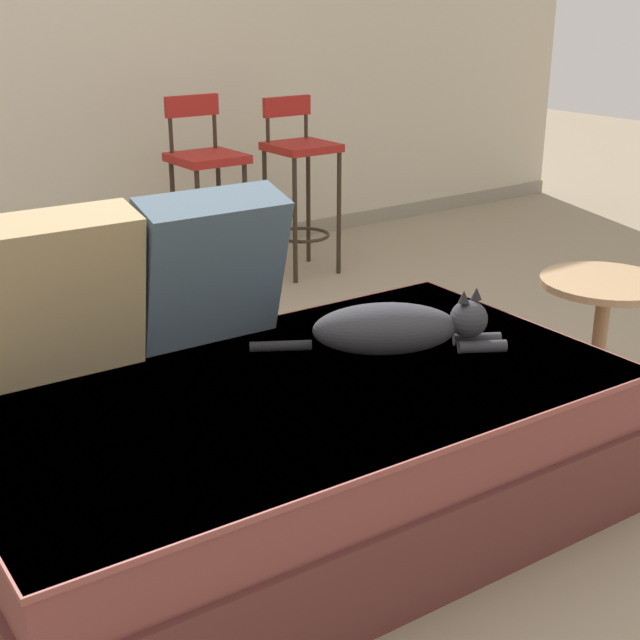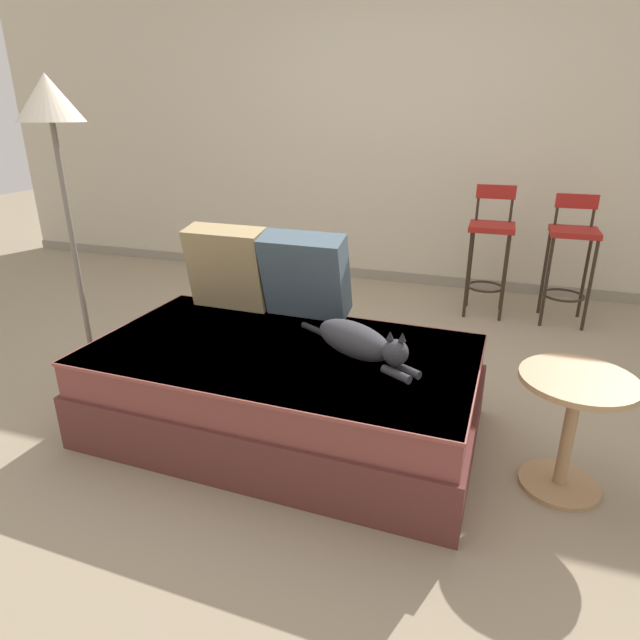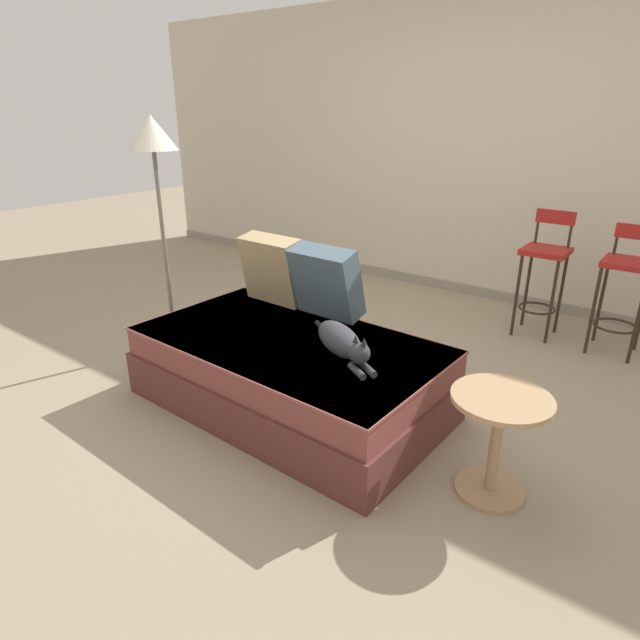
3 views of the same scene
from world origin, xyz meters
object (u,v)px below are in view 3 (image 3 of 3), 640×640
couch (289,372)px  bar_stool_by_doorway (625,281)px  bar_stool_near_window (544,265)px  side_table (497,431)px  cat (342,341)px  floor_lamp (154,156)px  throw_pillow_middle (326,282)px  throw_pillow_corner (273,269)px

couch → bar_stool_by_doorway: (1.39, 2.00, 0.32)m
bar_stool_near_window → side_table: (0.40, -2.04, -0.22)m
cat → bar_stool_by_doorway: bearing=62.5°
cat → bar_stool_by_doorway: size_ratio=0.72×
couch → floor_lamp: floor_lamp is taller
bar_stool_near_window → floor_lamp: size_ratio=0.59×
side_table → floor_lamp: bearing=175.8°
couch → side_table: bearing=-1.9°
cat → side_table: cat is taller
couch → cat: bearing=2.4°
bar_stool_near_window → bar_stool_by_doorway: bearing=-0.1°
throw_pillow_middle → cat: size_ratio=0.70×
throw_pillow_middle → cat: throw_pillow_middle is taller
couch → throw_pillow_middle: throw_pillow_middle is taller
bar_stool_by_doorway → side_table: size_ratio=1.80×
floor_lamp → throw_pillow_middle: bearing=12.5°
throw_pillow_middle → floor_lamp: bearing=-167.5°
floor_lamp → throw_pillow_corner: bearing=20.3°
side_table → bar_stool_near_window: bearing=101.0°
bar_stool_near_window → side_table: size_ratio=1.88×
couch → bar_stool_near_window: size_ratio=1.91×
bar_stool_by_doorway → floor_lamp: 3.33m
side_table → cat: bearing=176.4°
couch → floor_lamp: size_ratio=1.12×
couch → bar_stool_by_doorway: bearing=55.2°
floor_lamp → bar_stool_near_window: bearing=41.8°
throw_pillow_middle → floor_lamp: floor_lamp is taller
throw_pillow_corner → bar_stool_near_window: bar_stool_near_window is taller
throw_pillow_corner → bar_stool_by_doorway: (1.87, 1.58, -0.13)m
couch → throw_pillow_corner: bearing=138.5°
throw_pillow_corner → cat: throw_pillow_corner is taller
throw_pillow_corner → side_table: throw_pillow_corner is taller
throw_pillow_middle → bar_stool_near_window: size_ratio=0.48×
throw_pillow_middle → couch: bearing=-85.6°
throw_pillow_middle → side_table: size_ratio=0.91×
couch → throw_pillow_middle: 0.60m
bar_stool_by_doorway → side_table: 2.06m
bar_stool_by_doorway → side_table: bar_stool_by_doorway is taller
couch → side_table: size_ratio=3.59×
bar_stool_near_window → side_table: bearing=-79.0°
bar_stool_by_doorway → bar_stool_near_window: bearing=179.9°
bar_stool_near_window → bar_stool_by_doorway: 0.55m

